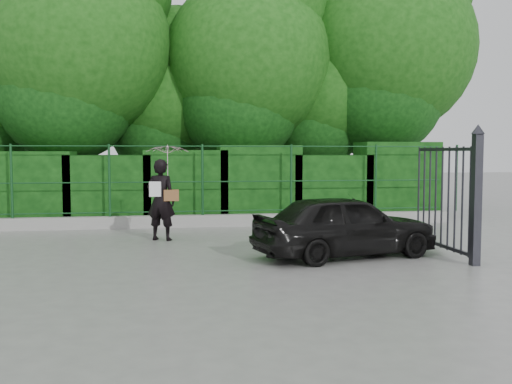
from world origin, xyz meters
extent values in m
plane|color=gray|center=(0.00, 0.00, 0.00)|extent=(80.00, 80.00, 0.00)
cube|color=#9E9E99|center=(0.00, 4.50, 0.15)|extent=(14.00, 0.25, 0.30)
cylinder|color=#13401C|center=(-4.20, 4.50, 1.20)|extent=(0.06, 0.06, 1.80)
cylinder|color=#13401C|center=(-1.90, 4.50, 1.20)|extent=(0.06, 0.06, 1.80)
cylinder|color=#13401C|center=(0.40, 4.50, 1.20)|extent=(0.06, 0.06, 1.80)
cylinder|color=#13401C|center=(2.70, 4.50, 1.20)|extent=(0.06, 0.06, 1.80)
cylinder|color=#13401C|center=(5.00, 4.50, 1.20)|extent=(0.06, 0.06, 1.80)
cylinder|color=#13401C|center=(7.30, 4.50, 1.20)|extent=(0.06, 0.06, 1.80)
cylinder|color=#13401C|center=(0.00, 4.50, 0.40)|extent=(13.60, 0.03, 0.03)
cylinder|color=#13401C|center=(0.00, 4.50, 1.15)|extent=(13.60, 0.03, 0.03)
cylinder|color=#13401C|center=(0.00, 4.50, 2.05)|extent=(13.60, 0.03, 0.03)
cube|color=black|center=(-4.00, 5.50, 0.96)|extent=(2.20, 1.20, 1.92)
cube|color=black|center=(-2.00, 5.50, 0.91)|extent=(2.20, 1.20, 1.83)
cube|color=black|center=(0.00, 5.50, 0.98)|extent=(2.20, 1.20, 1.95)
cube|color=black|center=(2.00, 5.50, 1.04)|extent=(2.20, 1.20, 2.09)
cube|color=black|center=(4.00, 5.50, 0.91)|extent=(2.20, 1.20, 1.82)
cube|color=black|center=(6.00, 5.50, 1.09)|extent=(2.20, 1.20, 2.18)
cylinder|color=black|center=(-3.00, 7.20, 2.25)|extent=(0.36, 0.36, 4.50)
sphere|color=#14470F|center=(-3.00, 7.20, 4.95)|extent=(5.40, 5.40, 5.40)
cylinder|color=black|center=(-0.50, 8.50, 1.62)|extent=(0.36, 0.36, 3.25)
sphere|color=#14470F|center=(-0.50, 8.50, 3.58)|extent=(3.90, 3.90, 3.90)
cylinder|color=black|center=(2.00, 7.50, 2.12)|extent=(0.36, 0.36, 4.25)
sphere|color=#14470F|center=(2.00, 7.50, 4.68)|extent=(5.10, 5.10, 5.10)
cylinder|color=black|center=(4.50, 8.20, 1.75)|extent=(0.36, 0.36, 3.50)
sphere|color=#14470F|center=(4.50, 8.20, 3.85)|extent=(4.20, 4.20, 4.20)
cylinder|color=black|center=(6.50, 7.80, 2.38)|extent=(0.36, 0.36, 4.75)
sphere|color=#14470F|center=(6.50, 7.80, 5.23)|extent=(5.70, 5.70, 5.70)
cube|color=#27272D|center=(4.60, -1.20, 1.10)|extent=(0.14, 0.14, 2.20)
cone|color=#27272D|center=(4.60, -1.20, 2.28)|extent=(0.22, 0.22, 0.16)
cube|color=#27272D|center=(4.60, -0.05, 0.15)|extent=(0.05, 2.00, 0.06)
cube|color=#27272D|center=(4.60, -0.05, 1.95)|extent=(0.05, 2.00, 0.06)
cylinder|color=#27272D|center=(4.60, -1.00, 1.05)|extent=(0.04, 0.04, 1.90)
cylinder|color=#27272D|center=(4.60, -0.75, 1.05)|extent=(0.04, 0.04, 1.90)
cylinder|color=#27272D|center=(4.60, -0.50, 1.05)|extent=(0.04, 0.04, 1.90)
cylinder|color=#27272D|center=(4.60, -0.25, 1.05)|extent=(0.04, 0.04, 1.90)
cylinder|color=#27272D|center=(4.60, 0.00, 1.05)|extent=(0.04, 0.04, 1.90)
cylinder|color=#27272D|center=(4.60, 0.25, 1.05)|extent=(0.04, 0.04, 1.90)
cylinder|color=#27272D|center=(4.60, 0.50, 1.05)|extent=(0.04, 0.04, 1.90)
cylinder|color=#27272D|center=(4.60, 0.75, 1.05)|extent=(0.04, 0.04, 1.90)
cylinder|color=#27272D|center=(4.60, 1.00, 1.05)|extent=(0.04, 0.04, 1.90)
imported|color=black|center=(-0.62, 2.39, 0.88)|extent=(0.75, 0.63, 1.75)
imported|color=#FEC1E1|center=(-0.47, 2.44, 1.65)|extent=(0.91, 0.93, 0.84)
cube|color=brown|center=(-0.40, 2.31, 0.98)|extent=(0.32, 0.15, 0.24)
cube|color=white|center=(-0.74, 2.27, 1.12)|extent=(0.25, 0.02, 0.32)
imported|color=black|center=(2.70, -0.09, 0.58)|extent=(3.61, 2.12, 1.15)
camera|label=1|loc=(-0.48, -9.97, 1.90)|focal=40.00mm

